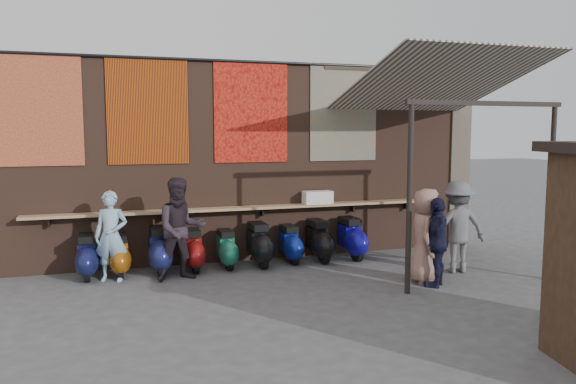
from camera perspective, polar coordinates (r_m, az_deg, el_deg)
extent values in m
plane|color=#474749|center=(9.19, -1.54, -10.41)|extent=(70.00, 70.00, 0.00)
cube|color=brown|center=(11.43, -5.45, 3.06)|extent=(10.00, 0.40, 4.00)
cube|color=#4C4238|center=(13.56, 16.55, 3.33)|extent=(0.50, 0.50, 4.00)
cube|color=#9E7A51|center=(11.16, -4.98, -1.66)|extent=(8.00, 0.32, 0.05)
cube|color=white|center=(11.60, 3.02, -0.56)|extent=(0.60, 0.29, 0.27)
cube|color=maroon|center=(10.98, -24.07, 7.63)|extent=(1.50, 0.02, 2.00)
cube|color=#E3500D|center=(10.95, -14.04, 7.99)|extent=(1.50, 0.02, 2.00)
cube|color=red|center=(11.28, -3.75, 8.11)|extent=(1.50, 0.02, 2.00)
cube|color=teal|center=(11.93, 5.68, 8.00)|extent=(1.50, 0.02, 2.00)
cylinder|color=black|center=(11.27, -5.29, 13.10)|extent=(9.50, 0.06, 0.06)
imported|color=#8DB5CD|center=(10.31, -17.53, -4.30)|extent=(0.67, 0.55, 1.59)
imported|color=#292028|center=(10.06, -10.83, -3.73)|extent=(0.96, 0.79, 1.82)
imported|color=black|center=(9.84, 14.93, -4.93)|extent=(0.90, 0.88, 1.52)
imported|color=slate|center=(10.91, 16.82, -3.39)|extent=(1.19, 0.80, 1.71)
imported|color=#9B7062|center=(10.03, 13.79, -4.32)|extent=(0.85, 0.96, 1.65)
cube|color=beige|center=(11.14, 14.84, 10.77)|extent=(3.20, 3.28, 0.97)
cube|color=#33261C|center=(12.54, 10.85, 12.18)|extent=(3.30, 0.08, 0.12)
cube|color=black|center=(9.88, 19.54, 8.49)|extent=(3.00, 0.08, 0.08)
cylinder|color=black|center=(9.16, 12.23, -0.69)|extent=(0.09, 0.09, 3.10)
cylinder|color=black|center=(10.84, 25.11, -0.07)|extent=(0.09, 0.09, 3.10)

